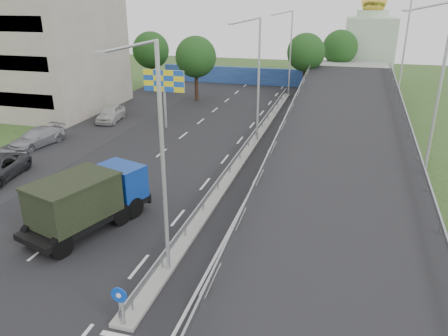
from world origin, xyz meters
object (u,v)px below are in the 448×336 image
(lamp_post_near, at_px, (158,152))
(lamp_post_far, at_px, (289,49))
(sign_bollard, at_px, (121,306))
(parked_car_d, at_px, (37,137))
(dump_truck, at_px, (88,199))
(lamp_post_mid, at_px, (256,74))
(billboard, at_px, (164,84))
(parked_car_e, at_px, (111,113))
(church, at_px, (369,44))

(lamp_post_near, height_order, lamp_post_far, same)
(sign_bollard, distance_m, parked_car_d, 24.85)
(dump_truck, bearing_deg, lamp_post_near, -9.03)
(sign_bollard, bearing_deg, lamp_post_far, 89.86)
(lamp_post_near, xyz_separation_m, lamp_post_mid, (0.00, 20.00, 0.00))
(dump_truck, bearing_deg, lamp_post_mid, 90.08)
(sign_bollard, distance_m, billboard, 27.53)
(lamp_post_near, distance_m, parked_car_e, 27.94)
(lamp_post_mid, bearing_deg, parked_car_d, -161.02)
(parked_car_e, bearing_deg, church, 41.89)
(sign_bollard, relative_size, billboard, 0.30)
(church, xyz_separation_m, billboard, (-19.00, -32.00, -1.12))
(parked_car_d, xyz_separation_m, parked_car_e, (2.02, 8.75, 0.06))
(sign_bollard, relative_size, lamp_post_far, 0.17)
(church, relative_size, billboard, 2.51)
(sign_bollard, relative_size, lamp_post_near, 0.17)
(lamp_post_far, bearing_deg, dump_truck, -98.33)
(lamp_post_near, xyz_separation_m, church, (9.89, 54.00, -0.50))
(lamp_post_far, bearing_deg, billboard, -116.84)
(lamp_post_near, distance_m, parked_car_d, 22.92)
(church, bearing_deg, billboard, -120.70)
(sign_bollard, xyz_separation_m, parked_car_d, (-17.30, 17.84, -0.30))
(sign_bollard, xyz_separation_m, church, (10.00, 57.83, 4.28))
(parked_car_e, bearing_deg, lamp_post_mid, -19.28)
(lamp_post_mid, distance_m, dump_truck, 18.56)
(lamp_post_far, height_order, church, church)
(parked_car_d, bearing_deg, lamp_post_near, -28.96)
(dump_truck, xyz_separation_m, parked_car_d, (-11.96, 11.28, -1.00))
(parked_car_d, bearing_deg, sign_bollard, -36.01)
(lamp_post_near, height_order, parked_car_d, lamp_post_near)
(lamp_post_mid, height_order, billboard, lamp_post_mid)
(lamp_post_mid, relative_size, dump_truck, 1.33)
(lamp_post_near, height_order, church, church)
(dump_truck, xyz_separation_m, parked_car_e, (-9.94, 20.03, -0.94))
(dump_truck, height_order, parked_car_d, dump_truck)
(lamp_post_mid, relative_size, billboard, 1.83)
(church, relative_size, dump_truck, 1.83)
(sign_bollard, relative_size, lamp_post_mid, 0.17)
(church, height_order, billboard, church)
(lamp_post_near, xyz_separation_m, dump_truck, (-5.45, 2.74, -4.07))
(church, distance_m, dump_truck, 53.63)
(lamp_post_mid, distance_m, parked_car_e, 16.43)
(lamp_post_mid, distance_m, parked_car_d, 19.10)
(dump_truck, bearing_deg, parked_car_e, 134.02)
(church, distance_m, billboard, 37.23)
(billboard, distance_m, parked_car_e, 7.19)
(parked_car_e, bearing_deg, lamp_post_far, 39.11)
(lamp_post_far, bearing_deg, lamp_post_near, -90.00)
(sign_bollard, relative_size, parked_car_d, 0.33)
(dump_truck, height_order, parked_car_e, dump_truck)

